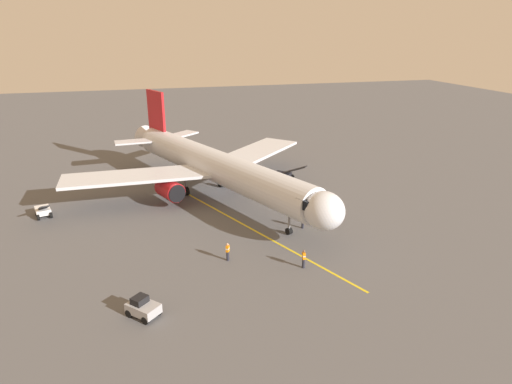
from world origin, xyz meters
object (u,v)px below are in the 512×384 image
at_px(belt_loader_starboard_side, 285,174).
at_px(belt_loader_near_nose, 43,210).
at_px(ground_crew_marshaller, 303,220).
at_px(tug_portside, 143,307).
at_px(ground_crew_loader, 304,259).
at_px(ground_crew_wing_walker, 228,252).
at_px(airplane, 215,166).

bearing_deg(belt_loader_starboard_side, belt_loader_near_nose, 10.10).
xyz_separation_m(ground_crew_marshaller, belt_loader_starboard_side, (-3.50, -16.06, -0.17)).
bearing_deg(tug_portside, ground_crew_loader, -165.83).
height_order(ground_crew_wing_walker, tug_portside, ground_crew_wing_walker).
distance_m(airplane, ground_crew_loader, 20.30).
xyz_separation_m(ground_crew_marshaller, belt_loader_near_nose, (26.69, -10.68, -0.17)).
distance_m(ground_crew_marshaller, tug_portside, 20.26).
bearing_deg(ground_crew_wing_walker, belt_loader_near_nose, -41.30).
xyz_separation_m(airplane, ground_crew_wing_walker, (2.00, 16.55, -3.12)).
xyz_separation_m(belt_loader_near_nose, tug_portside, (-9.92, 22.06, -0.01)).
xyz_separation_m(ground_crew_wing_walker, belt_loader_starboard_side, (-12.56, -20.87, -0.17)).
relative_size(ground_crew_wing_walker, belt_loader_starboard_side, 0.41).
xyz_separation_m(tug_portside, belt_loader_starboard_side, (-20.26, -27.44, 0.01)).
height_order(airplane, tug_portside, airplane).
bearing_deg(ground_crew_loader, ground_crew_wing_walker, -26.85).
xyz_separation_m(ground_crew_wing_walker, tug_portside, (7.71, 6.57, -0.18)).
height_order(airplane, ground_crew_marshaller, airplane).
bearing_deg(belt_loader_near_nose, ground_crew_wing_walker, 138.70).
xyz_separation_m(ground_crew_loader, belt_loader_starboard_side, (-6.46, -23.95, -0.17)).
xyz_separation_m(airplane, tug_portside, (9.70, 23.12, -3.30)).
distance_m(belt_loader_near_nose, belt_loader_starboard_side, 30.66).
bearing_deg(ground_crew_marshaller, ground_crew_loader, 69.46).
xyz_separation_m(ground_crew_marshaller, tug_portside, (16.76, 11.38, -0.18)).
relative_size(ground_crew_loader, belt_loader_starboard_side, 0.41).
height_order(airplane, ground_crew_loader, airplane).
bearing_deg(tug_portside, ground_crew_marshaller, -145.83).
bearing_deg(ground_crew_loader, airplane, -78.19).
bearing_deg(airplane, ground_crew_loader, 101.81).
xyz_separation_m(airplane, belt_loader_starboard_side, (-10.56, -4.32, -3.29)).
xyz_separation_m(ground_crew_loader, tug_portside, (13.81, 3.49, -0.18)).
xyz_separation_m(ground_crew_loader, belt_loader_near_nose, (23.73, -18.58, -0.17)).
bearing_deg(airplane, belt_loader_starboard_side, -157.75).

